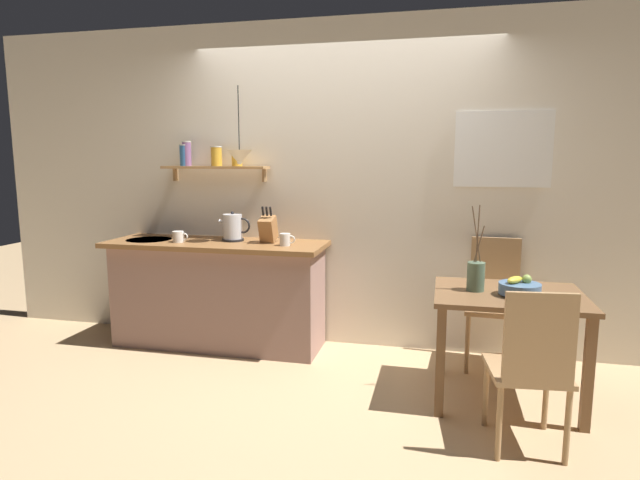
{
  "coord_description": "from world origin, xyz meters",
  "views": [
    {
      "loc": [
        0.82,
        -3.71,
        1.58
      ],
      "look_at": [
        -0.1,
        0.25,
        0.95
      ],
      "focal_mm": 29.6,
      "sensor_mm": 36.0,
      "label": 1
    }
  ],
  "objects": [
    {
      "name": "twig_vase",
      "position": [
        1.05,
        -0.22,
        0.83
      ],
      "size": [
        0.11,
        0.11,
        0.56
      ],
      "color": "#567056",
      "rests_on": "dining_table"
    },
    {
      "name": "coffee_mug_spare",
      "position": [
        -0.38,
        0.23,
        0.95
      ],
      "size": [
        0.13,
        0.09,
        0.1
      ],
      "color": "white",
      "rests_on": "kitchen_counter"
    },
    {
      "name": "knife_block",
      "position": [
        -0.56,
        0.34,
        1.01
      ],
      "size": [
        0.12,
        0.19,
        0.3
      ],
      "color": "#9E6B3D",
      "rests_on": "kitchen_counter"
    },
    {
      "name": "dining_chair_near",
      "position": [
        1.31,
        -0.87,
        0.5
      ],
      "size": [
        0.45,
        0.47,
        0.92
      ],
      "color": "tan",
      "rests_on": "ground_plane"
    },
    {
      "name": "kitchen_counter",
      "position": [
        -1.0,
        0.32,
        0.45
      ],
      "size": [
        1.83,
        0.63,
        0.9
      ],
      "color": "gray",
      "rests_on": "ground_plane"
    },
    {
      "name": "back_wall",
      "position": [
        0.2,
        0.65,
        1.35
      ],
      "size": [
        6.8,
        0.11,
        2.7
      ],
      "color": "silver",
      "rests_on": "ground_plane"
    },
    {
      "name": "dining_table",
      "position": [
        1.26,
        -0.22,
        0.61
      ],
      "size": [
        0.93,
        0.76,
        0.73
      ],
      "color": "brown",
      "rests_on": "ground_plane"
    },
    {
      "name": "ground_plane",
      "position": [
        0.0,
        0.0,
        0.0
      ],
      "size": [
        14.0,
        14.0,
        0.0
      ],
      "primitive_type": "plane",
      "color": "tan"
    },
    {
      "name": "coffee_mug_by_sink",
      "position": [
        -1.28,
        0.2,
        0.94
      ],
      "size": [
        0.13,
        0.09,
        0.09
      ],
      "color": "white",
      "rests_on": "kitchen_counter"
    },
    {
      "name": "electric_kettle",
      "position": [
        -0.87,
        0.37,
        1.01
      ],
      "size": [
        0.27,
        0.18,
        0.25
      ],
      "color": "black",
      "rests_on": "kitchen_counter"
    },
    {
      "name": "fruit_bowl",
      "position": [
        1.31,
        -0.29,
        0.78
      ],
      "size": [
        0.26,
        0.26,
        0.13
      ],
      "color": "#51759E",
      "rests_on": "dining_table"
    },
    {
      "name": "pendant_lamp",
      "position": [
        -0.76,
        0.28,
        1.59
      ],
      "size": [
        0.2,
        0.2,
        0.61
      ],
      "color": "black"
    },
    {
      "name": "wall_shelf",
      "position": [
        -1.12,
        0.49,
        1.56
      ],
      "size": [
        0.93,
        0.2,
        0.34
      ],
      "color": "tan"
    },
    {
      "name": "dining_chair_far",
      "position": [
        1.23,
        0.43,
        0.54
      ],
      "size": [
        0.45,
        0.46,
        0.97
      ],
      "color": "tan",
      "rests_on": "ground_plane"
    }
  ]
}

